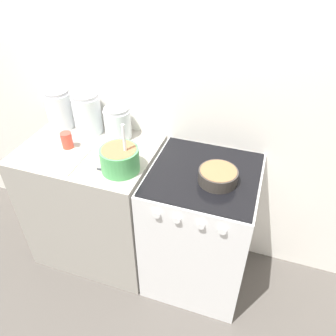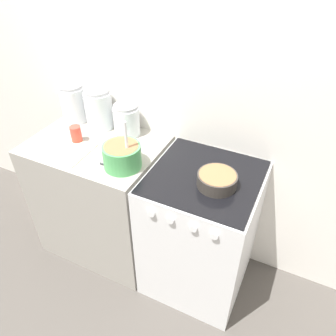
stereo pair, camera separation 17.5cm
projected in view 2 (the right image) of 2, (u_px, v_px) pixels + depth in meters
name	position (u px, v px, depth m)	size (l,w,h in m)	color
ground_plane	(136.00, 291.00, 2.22)	(12.00, 12.00, 0.00)	#4C4742
wall_back	(177.00, 91.00, 1.94)	(4.64, 0.05, 2.40)	white
countertop_cabinet	(103.00, 197.00, 2.31)	(0.82, 0.60, 0.90)	#9E998E
stove	(200.00, 232.00, 2.05)	(0.62, 0.62, 0.90)	silver
mixing_bowl	(122.00, 155.00, 1.80)	(0.21, 0.21, 0.29)	#4CA559
baking_pan	(217.00, 180.00, 1.69)	(0.21, 0.21, 0.07)	#38332D
storage_jar_left	(74.00, 106.00, 2.21)	(0.17, 0.17, 0.25)	silver
storage_jar_middle	(99.00, 111.00, 2.13)	(0.18, 0.18, 0.26)	silver
storage_jar_right	(127.00, 122.00, 2.08)	(0.17, 0.17, 0.20)	silver
tin_can	(76.00, 134.00, 2.02)	(0.07, 0.07, 0.11)	#CC3F33
recipe_page	(71.00, 152.00, 1.96)	(0.22, 0.27, 0.01)	beige
measuring_spoon	(113.00, 166.00, 1.82)	(0.12, 0.04, 0.04)	#333338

